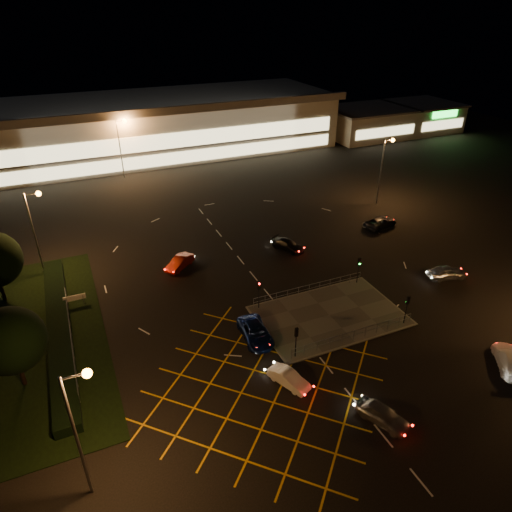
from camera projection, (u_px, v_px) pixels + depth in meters
name	position (u px, v px, depth m)	size (l,w,h in m)	color
ground	(302.00, 310.00, 46.72)	(180.00, 180.00, 0.00)	black
pedestrian_island	(329.00, 315.00, 45.79)	(14.00, 9.00, 0.12)	#4C4944
grass_verge	(2.00, 346.00, 41.76)	(18.00, 30.00, 0.08)	black
hedge	(59.00, 329.00, 43.27)	(2.00, 26.00, 1.00)	black
supermarket	(159.00, 124.00, 93.56)	(72.00, 26.50, 10.50)	beige
retail_unit_a	(367.00, 122.00, 104.21)	(18.80, 14.80, 6.35)	beige
retail_unit_b	(422.00, 116.00, 109.76)	(14.80, 14.80, 6.35)	beige
streetlight_sw	(80.00, 419.00, 26.42)	(1.78, 0.56, 10.03)	slate
streetlight_nw	(36.00, 222.00, 49.67)	(1.78, 0.56, 10.03)	slate
streetlight_ne	(384.00, 162.00, 67.95)	(1.78, 0.56, 10.03)	slate
streetlight_far_left	(122.00, 140.00, 78.48)	(1.78, 0.56, 10.03)	slate
streetlight_far_right	(317.00, 117.00, 93.98)	(1.78, 0.56, 10.03)	slate
signal_sw	(296.00, 336.00, 39.38)	(0.28, 0.30, 3.15)	black
signal_se	(407.00, 304.00, 43.56)	(0.28, 0.30, 3.15)	black
signal_nw	(259.00, 289.00, 45.76)	(0.28, 0.30, 3.15)	black
signal_ne	(359.00, 265.00, 49.93)	(0.28, 0.30, 3.15)	black
tree_e	(11.00, 341.00, 35.40)	(5.40, 5.40, 7.35)	black
car_near_silver	(383.00, 415.00, 34.07)	(1.65, 4.10, 1.40)	silver
car_queue_white	(289.00, 378.00, 37.44)	(1.30, 3.73, 1.23)	white
car_left_blue	(255.00, 332.00, 42.46)	(2.39, 5.17, 1.44)	navy
car_far_dkgrey	(288.00, 245.00, 57.66)	(1.80, 4.43, 1.29)	black
car_right_silver	(447.00, 272.00, 51.65)	(1.79, 4.45, 1.52)	#B6BABE
car_circ_red	(180.00, 263.00, 53.71)	(1.47, 4.23, 1.39)	maroon
car_east_grey	(380.00, 222.00, 63.35)	(2.33, 5.06, 1.41)	black
car_approach_white	(510.00, 360.00, 39.16)	(2.08, 5.11, 1.48)	white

